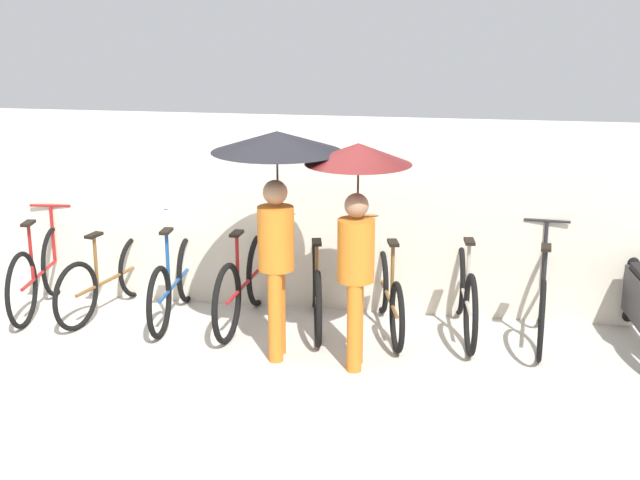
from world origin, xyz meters
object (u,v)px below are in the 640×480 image
at_px(parked_bicycle_3, 244,284).
at_px(parked_bicycle_7, 542,301).
at_px(pedestrian_center, 357,197).
at_px(pedestrian_leading, 277,175).
at_px(parked_bicycle_2, 174,283).
at_px(parked_bicycle_0, 39,273).
at_px(parked_bicycle_6, 465,293).
at_px(parked_bicycle_1, 109,278).
at_px(parked_bicycle_4, 316,289).
at_px(parked_bicycle_5, 389,296).

height_order(parked_bicycle_3, parked_bicycle_7, parked_bicycle_3).
xyz_separation_m(parked_bicycle_3, pedestrian_center, (1.22, -0.82, 1.12)).
xyz_separation_m(parked_bicycle_3, pedestrian_leading, (0.50, -0.71, 1.26)).
bearing_deg(pedestrian_center, parked_bicycle_2, 154.49).
bearing_deg(pedestrian_leading, parked_bicycle_7, 13.23).
xyz_separation_m(parked_bicycle_0, pedestrian_leading, (2.66, -0.71, 1.27)).
relative_size(parked_bicycle_2, parked_bicycle_6, 0.96).
height_order(parked_bicycle_0, parked_bicycle_1, parked_bicycle_1).
bearing_deg(parked_bicycle_4, parked_bicycle_6, -99.61).
xyz_separation_m(parked_bicycle_1, parked_bicycle_5, (2.88, -0.05, -0.01)).
xyz_separation_m(parked_bicycle_4, parked_bicycle_5, (0.72, -0.03, -0.02)).
bearing_deg(parked_bicycle_5, parked_bicycle_2, 77.27).
bearing_deg(parked_bicycle_7, pedestrian_center, 120.89).
height_order(parked_bicycle_7, pedestrian_center, pedestrian_center).
xyz_separation_m(parked_bicycle_7, pedestrian_leading, (-2.38, -0.70, 1.27)).
distance_m(parked_bicycle_3, parked_bicycle_6, 2.16).
distance_m(parked_bicycle_1, pedestrian_leading, 2.46).
distance_m(parked_bicycle_3, parked_bicycle_5, 1.44).
bearing_deg(parked_bicycle_2, parked_bicycle_4, -91.01).
bearing_deg(parked_bicycle_4, parked_bicycle_0, 79.57).
bearing_deg(parked_bicycle_7, parked_bicycle_2, 94.69).
relative_size(parked_bicycle_3, parked_bicycle_7, 1.07).
bearing_deg(parked_bicycle_3, parked_bicycle_5, -86.11).
xyz_separation_m(parked_bicycle_0, parked_bicycle_5, (3.60, 0.01, -0.04)).
height_order(parked_bicycle_4, parked_bicycle_5, parked_bicycle_5).
xyz_separation_m(parked_bicycle_6, parked_bicycle_7, (0.72, -0.09, -0.00)).
distance_m(parked_bicycle_5, parked_bicycle_6, 0.73).
bearing_deg(parked_bicycle_7, parked_bicycle_3, 94.70).
relative_size(parked_bicycle_1, parked_bicycle_4, 0.99).
height_order(parked_bicycle_1, parked_bicycle_2, parked_bicycle_1).
distance_m(parked_bicycle_5, pedestrian_leading, 1.77).
bearing_deg(pedestrian_leading, parked_bicycle_6, 22.21).
xyz_separation_m(parked_bicycle_6, pedestrian_leading, (-1.66, -0.79, 1.27)).
distance_m(parked_bicycle_4, parked_bicycle_5, 0.72).
xyz_separation_m(parked_bicycle_4, parked_bicycle_6, (1.44, 0.04, 0.02)).
distance_m(parked_bicycle_4, pedestrian_leading, 1.51).
height_order(parked_bicycle_4, pedestrian_leading, pedestrian_leading).
bearing_deg(pedestrian_center, parked_bicycle_0, 163.83).
xyz_separation_m(parked_bicycle_1, pedestrian_leading, (1.94, -0.77, 1.30)).
relative_size(parked_bicycle_2, parked_bicycle_5, 1.04).
relative_size(parked_bicycle_6, pedestrian_leading, 0.89).
xyz_separation_m(parked_bicycle_5, pedestrian_leading, (-0.94, -0.72, 1.31)).
distance_m(parked_bicycle_0, pedestrian_center, 3.65).
distance_m(parked_bicycle_3, parked_bicycle_7, 2.88).
xyz_separation_m(parked_bicycle_0, parked_bicycle_2, (1.44, 0.00, -0.03)).
distance_m(parked_bicycle_3, parked_bicycle_4, 0.72).
bearing_deg(parked_bicycle_5, pedestrian_leading, 114.45).
height_order(parked_bicycle_2, parked_bicycle_4, parked_bicycle_4).
bearing_deg(pedestrian_center, parked_bicycle_5, 72.67).
relative_size(parked_bicycle_2, parked_bicycle_7, 1.02).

